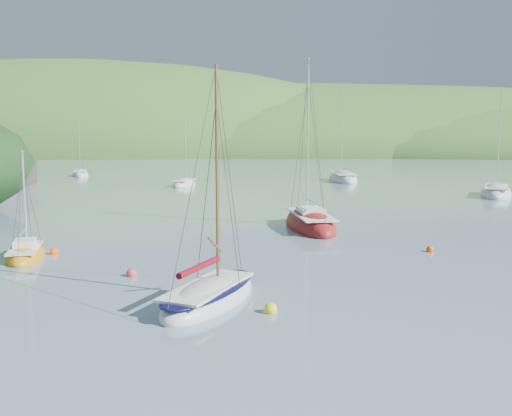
{
  "coord_description": "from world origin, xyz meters",
  "views": [
    {
      "loc": [
        2.21,
        -21.43,
        6.59
      ],
      "look_at": [
        1.91,
        8.0,
        2.63
      ],
      "focal_mm": 40.0,
      "sensor_mm": 36.0,
      "label": 1
    }
  ],
  "objects_px": {
    "distant_sloop_c": "(80,175)",
    "distant_sloop_d": "(496,194)",
    "distant_sloop_a": "(184,184)",
    "sloop_red": "(310,225)",
    "daysailer_white": "(209,297)",
    "sailboat_yellow": "(26,255)",
    "distant_sloop_b": "(343,180)"
  },
  "relations": [
    {
      "from": "distant_sloop_a",
      "to": "distant_sloop_d",
      "type": "distance_m",
      "value": 35.26
    },
    {
      "from": "sloop_red",
      "to": "distant_sloop_c",
      "type": "xyz_separation_m",
      "value": [
        -30.4,
        46.02,
        -0.06
      ]
    },
    {
      "from": "sloop_red",
      "to": "distant_sloop_b",
      "type": "xyz_separation_m",
      "value": [
        7.51,
        37.32,
        -0.01
      ]
    },
    {
      "from": "distant_sloop_b",
      "to": "distant_sloop_d",
      "type": "height_order",
      "value": "distant_sloop_b"
    },
    {
      "from": "distant_sloop_a",
      "to": "distant_sloop_c",
      "type": "distance_m",
      "value": 23.41
    },
    {
      "from": "distant_sloop_a",
      "to": "distant_sloop_d",
      "type": "height_order",
      "value": "distant_sloop_d"
    },
    {
      "from": "sailboat_yellow",
      "to": "distant_sloop_b",
      "type": "relative_size",
      "value": 0.46
    },
    {
      "from": "sailboat_yellow",
      "to": "distant_sloop_d",
      "type": "bearing_deg",
      "value": 24.87
    },
    {
      "from": "daysailer_white",
      "to": "sloop_red",
      "type": "height_order",
      "value": "sloop_red"
    },
    {
      "from": "sailboat_yellow",
      "to": "distant_sloop_d",
      "type": "distance_m",
      "value": 46.92
    },
    {
      "from": "sailboat_yellow",
      "to": "distant_sloop_b",
      "type": "xyz_separation_m",
      "value": [
        23.22,
        46.73,
        0.05
      ]
    },
    {
      "from": "daysailer_white",
      "to": "distant_sloop_c",
      "type": "distance_m",
      "value": 67.96
    },
    {
      "from": "daysailer_white",
      "to": "distant_sloop_d",
      "type": "distance_m",
      "value": 45.46
    },
    {
      "from": "sloop_red",
      "to": "daysailer_white",
      "type": "bearing_deg",
      "value": -115.83
    },
    {
      "from": "distant_sloop_c",
      "to": "daysailer_white",
      "type": "bearing_deg",
      "value": -84.65
    },
    {
      "from": "distant_sloop_b",
      "to": "distant_sloop_c",
      "type": "distance_m",
      "value": 38.89
    },
    {
      "from": "distant_sloop_a",
      "to": "distant_sloop_c",
      "type": "relative_size",
      "value": 0.94
    },
    {
      "from": "sloop_red",
      "to": "sailboat_yellow",
      "type": "relative_size",
      "value": 2.04
    },
    {
      "from": "sloop_red",
      "to": "distant_sloop_a",
      "type": "distance_m",
      "value": 33.17
    },
    {
      "from": "sailboat_yellow",
      "to": "distant_sloop_a",
      "type": "xyz_separation_m",
      "value": [
        2.92,
        40.02,
        -0.0
      ]
    },
    {
      "from": "distant_sloop_c",
      "to": "distant_sloop_d",
      "type": "distance_m",
      "value": 57.47
    },
    {
      "from": "distant_sloop_c",
      "to": "distant_sloop_d",
      "type": "bearing_deg",
      "value": -43.2
    },
    {
      "from": "sloop_red",
      "to": "distant_sloop_a",
      "type": "xyz_separation_m",
      "value": [
        -12.79,
        30.61,
        -0.07
      ]
    },
    {
      "from": "distant_sloop_a",
      "to": "distant_sloop_c",
      "type": "height_order",
      "value": "distant_sloop_c"
    },
    {
      "from": "distant_sloop_b",
      "to": "distant_sloop_a",
      "type": "bearing_deg",
      "value": -164.39
    },
    {
      "from": "distant_sloop_c",
      "to": "sloop_red",
      "type": "bearing_deg",
      "value": -72.83
    },
    {
      "from": "distant_sloop_c",
      "to": "distant_sloop_a",
      "type": "bearing_deg",
      "value": -57.46
    },
    {
      "from": "distant_sloop_b",
      "to": "sloop_red",
      "type": "bearing_deg",
      "value": -104.07
    },
    {
      "from": "distant_sloop_b",
      "to": "distant_sloop_d",
      "type": "distance_m",
      "value": 21.86
    },
    {
      "from": "daysailer_white",
      "to": "sailboat_yellow",
      "type": "relative_size",
      "value": 1.58
    },
    {
      "from": "daysailer_white",
      "to": "distant_sloop_c",
      "type": "bearing_deg",
      "value": 133.69
    },
    {
      "from": "sloop_red",
      "to": "distant_sloop_d",
      "type": "relative_size",
      "value": 1.04
    }
  ]
}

